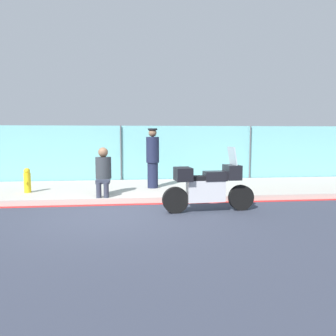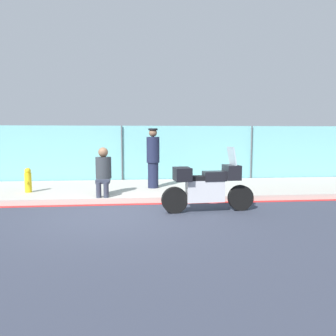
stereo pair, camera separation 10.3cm
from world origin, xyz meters
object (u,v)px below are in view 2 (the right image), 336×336
(motorcycle, at_px, (207,186))
(officer_standing, at_px, (153,158))
(person_seated_on_curb, at_px, (103,169))
(fire_hydrant, at_px, (28,180))

(motorcycle, relative_size, officer_standing, 1.20)
(person_seated_on_curb, bearing_deg, fire_hydrant, 162.75)
(officer_standing, bearing_deg, motorcycle, -67.53)
(motorcycle, relative_size, person_seated_on_curb, 1.69)
(motorcycle, bearing_deg, person_seated_on_curb, 144.23)
(officer_standing, relative_size, person_seated_on_curb, 1.41)
(officer_standing, xyz_separation_m, person_seated_on_curb, (-1.41, -1.12, -0.23))
(fire_hydrant, bearing_deg, motorcycle, -25.39)
(person_seated_on_curb, distance_m, fire_hydrant, 2.31)
(officer_standing, bearing_deg, fire_hydrant, -172.99)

